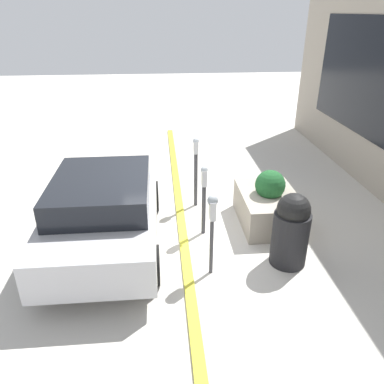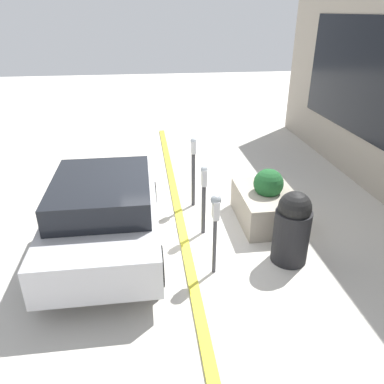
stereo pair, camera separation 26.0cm
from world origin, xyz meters
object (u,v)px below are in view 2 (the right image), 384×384
object	(u,v)px
parking_meter_second	(204,192)
planter_box	(267,203)
parking_meter_middle	(193,166)
parked_car_front	(105,210)
parking_meter_nearest	(215,217)
trash_bin	(292,227)

from	to	relation	value
parking_meter_second	planter_box	xyz separation A→B (m)	(0.28, -1.31, -0.46)
parking_meter_middle	parked_car_front	world-z (taller)	parking_meter_middle
parking_meter_nearest	parked_car_front	world-z (taller)	parking_meter_nearest
parking_meter_nearest	parking_meter_middle	size ratio (longest dim) A/B	0.92
parking_meter_nearest	parked_car_front	bearing A→B (deg)	60.41
trash_bin	parking_meter_second	bearing A→B (deg)	51.06
planter_box	trash_bin	xyz separation A→B (m)	(-1.32, 0.01, 0.24)
parking_meter_second	parked_car_front	world-z (taller)	parking_meter_second
parking_meter_middle	parked_car_front	bearing A→B (deg)	128.12
parking_meter_nearest	parking_meter_second	distance (m)	1.22
parking_meter_second	parked_car_front	distance (m)	1.78
parking_meter_nearest	parking_meter_second	world-z (taller)	parking_meter_nearest
planter_box	trash_bin	world-z (taller)	trash_bin
parked_car_front	trash_bin	xyz separation A→B (m)	(-0.83, -3.05, -0.09)
parking_meter_nearest	planter_box	world-z (taller)	parking_meter_nearest
parking_meter_middle	trash_bin	distance (m)	2.57
trash_bin	parking_meter_middle	bearing A→B (deg)	31.41
parking_meter_nearest	parking_meter_middle	distance (m)	2.34
parking_meter_nearest	parking_meter_second	xyz separation A→B (m)	(1.20, -0.02, -0.18)
parked_car_front	parking_meter_second	bearing A→B (deg)	-83.00
parking_meter_middle	trash_bin	size ratio (longest dim) A/B	1.20
parked_car_front	trash_bin	distance (m)	3.16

